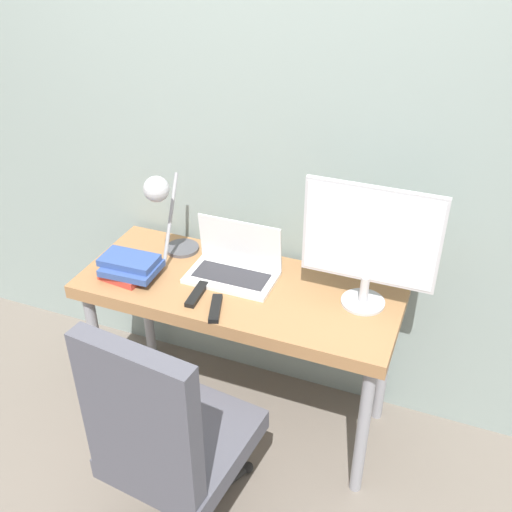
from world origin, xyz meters
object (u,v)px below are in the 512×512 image
book_stack (130,267)px  laptop (234,265)px  office_chair (167,438)px  monitor (370,241)px  desk_lamp (163,205)px

book_stack → laptop: bearing=21.8°
office_chair → book_stack: (-0.48, 0.59, 0.24)m
laptop → monitor: monitor is taller
laptop → book_stack: laptop is taller
laptop → monitor: bearing=0.7°
laptop → office_chair: size_ratio=0.35×
laptop → monitor: 0.61m
laptop → desk_lamp: bearing=-174.8°
monitor → office_chair: (-0.49, -0.76, -0.48)m
monitor → office_chair: monitor is taller
monitor → book_stack: monitor is taller
monitor → book_stack: 1.02m
monitor → desk_lamp: bearing=-177.7°
desk_lamp → book_stack: 0.31m
desk_lamp → book_stack: desk_lamp is taller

